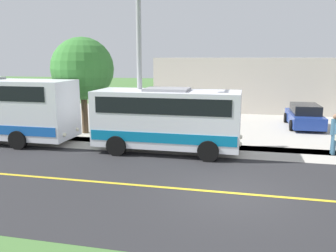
{
  "coord_description": "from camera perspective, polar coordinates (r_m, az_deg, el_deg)",
  "views": [
    {
      "loc": [
        10.74,
        0.35,
        4.28
      ],
      "look_at": [
        -3.5,
        -2.87,
        1.4
      ],
      "focal_mm": 37.32,
      "sensor_mm": 36.0,
      "label": 1
    }
  ],
  "objects": [
    {
      "name": "ground_plane",
      "position": [
        11.57,
        10.3,
        -10.74
      ],
      "size": [
        120.0,
        120.0,
        0.0
      ],
      "primitive_type": "plane",
      "color": "#477238"
    },
    {
      "name": "road_surface",
      "position": [
        11.56,
        10.3,
        -10.73
      ],
      "size": [
        8.0,
        100.0,
        0.01
      ],
      "primitive_type": "cube",
      "color": "#28282B",
      "rests_on": "ground"
    },
    {
      "name": "sidewalk",
      "position": [
        16.51,
        11.13,
        -4.07
      ],
      "size": [
        2.4,
        100.0,
        0.01
      ],
      "primitive_type": "cube",
      "color": "#B2ADA3",
      "rests_on": "ground"
    },
    {
      "name": "parking_lot_surface",
      "position": [
        23.68,
        18.96,
        0.14
      ],
      "size": [
        14.0,
        36.0,
        0.01
      ],
      "primitive_type": "cube",
      "color": "#B2ADA3",
      "rests_on": "ground"
    },
    {
      "name": "road_centre_line",
      "position": [
        11.56,
        10.3,
        -10.7
      ],
      "size": [
        0.16,
        100.0,
        0.0
      ],
      "primitive_type": "cube",
      "color": "gold",
      "rests_on": "ground"
    },
    {
      "name": "shuttle_bus_front",
      "position": [
        15.85,
        -0.14,
        1.46
      ],
      "size": [
        2.64,
        6.65,
        2.93
      ],
      "color": "white",
      "rests_on": "ground"
    },
    {
      "name": "pedestrian_with_bags",
      "position": [
        17.19,
        25.54,
        -0.98
      ],
      "size": [
        0.72,
        0.34,
        1.83
      ],
      "color": "#335972",
      "rests_on": "ground"
    },
    {
      "name": "street_light_pole",
      "position": [
        16.37,
        -4.86,
        10.09
      ],
      "size": [
        1.97,
        0.24,
        7.17
      ],
      "color": "#9E9EA3",
      "rests_on": "ground"
    },
    {
      "name": "parked_car_near",
      "position": [
        23.29,
        21.38,
        1.51
      ],
      "size": [
        4.43,
        2.08,
        1.45
      ],
      "color": "navy",
      "rests_on": "ground"
    },
    {
      "name": "tree_curbside",
      "position": [
        20.25,
        -13.77,
        9.03
      ],
      "size": [
        3.48,
        3.48,
        5.4
      ],
      "color": "brown",
      "rests_on": "ground"
    },
    {
      "name": "commercial_building",
      "position": [
        32.52,
        20.7,
        6.64
      ],
      "size": [
        10.0,
        23.54,
        4.25
      ],
      "primitive_type": "cube",
      "color": "beige",
      "rests_on": "ground"
    }
  ]
}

